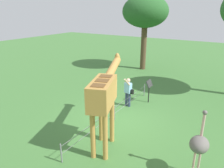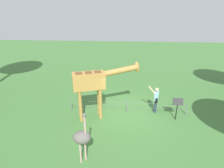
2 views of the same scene
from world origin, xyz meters
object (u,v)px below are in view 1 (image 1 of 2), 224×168
giraffe (105,93)px  ostrich (199,144)px  info_sign (149,87)px  tree_northeast (145,12)px  visitor (128,91)px

giraffe → ostrich: 3.49m
ostrich → info_sign: size_ratio=1.70×
giraffe → tree_northeast: (10.97, 3.31, 2.64)m
giraffe → visitor: (3.51, 0.86, -1.24)m
tree_northeast → giraffe: bearing=-163.2°
visitor → ostrich: size_ratio=0.76×
visitor → info_sign: (1.05, -0.77, 0.05)m
info_sign → visitor: bearing=143.8°
giraffe → ostrich: giraffe is taller
giraffe → info_sign: giraffe is taller
ostrich → info_sign: 5.66m
visitor → tree_northeast: size_ratio=0.28×
giraffe → tree_northeast: size_ratio=0.60×
tree_northeast → info_sign: 8.13m
visitor → giraffe: bearing=-166.3°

